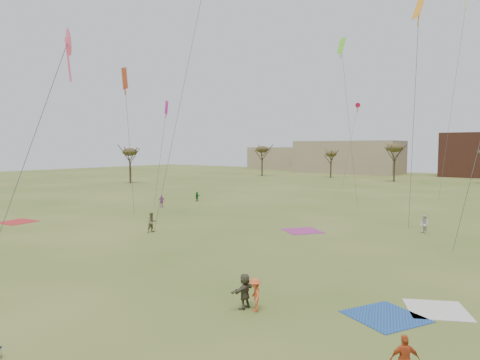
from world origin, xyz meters
The scene contains 15 objects.
ground centered at (0.00, 0.00, 0.00)m, with size 260.00×260.00×0.00m, color #41581B.
spectator_fore_a centered at (17.21, -1.41, 0.87)m, with size 1.02×0.42×1.74m, color #C44C21.
spectator_fore_b centered at (-10.51, 11.92, 0.96)m, with size 0.93×0.73×1.92m, color olive.
spectator_fore_c centered at (8.53, 1.06, 0.90)m, with size 1.67×0.53×1.80m, color brown.
flyer_mid_b centered at (9.14, 1.12, 0.82)m, with size 1.06×0.61×1.64m, color #E95A2B.
spectator_mid_d centered at (-22.86, 24.66, 0.84)m, with size 0.98×0.41×1.68m, color #A245A6.
spectator_mid_e centered at (10.53, 26.92, 0.88)m, with size 0.85×0.66×1.75m, color silver.
flyer_far_a centered at (-23.61, 32.61, 0.72)m, with size 1.34×0.43×1.44m, color #297D38.
blanket_red centered at (-26.68, 7.04, 0.00)m, with size 3.37×3.37×0.03m, color red.
blanket_blue centered at (14.62, 4.25, 0.00)m, with size 3.17×3.17×0.03m, color #224B94.
blanket_cream centered at (16.39, 6.68, 0.00)m, with size 2.84×2.84×0.03m, color silver.
blanket_plum centered at (0.73, 21.15, 0.00)m, with size 3.32×3.32×0.03m, color #9D3079.
tree_line centered at (-2.85, 79.12, 7.09)m, with size 117.44×49.32×8.91m.
building_tan centered at (-35.00, 115.00, 5.00)m, with size 32.00×14.00×10.00m, color #937F60.
building_tan_west centered at (-65.00, 122.00, 4.00)m, with size 20.00×12.00×8.00m, color #937F60.
Camera 1 is at (21.55, -16.63, 8.18)m, focal length 33.24 mm.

